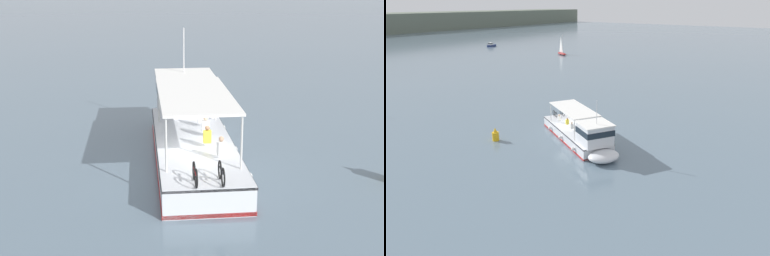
% 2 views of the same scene
% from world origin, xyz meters
% --- Properties ---
extents(ground_plane, '(400.00, 400.00, 0.00)m').
position_xyz_m(ground_plane, '(0.00, 0.00, 0.00)').
color(ground_plane, slate).
extents(ferry_main, '(9.17, 12.49, 5.32)m').
position_xyz_m(ferry_main, '(-1.66, -2.73, 1.02)').
color(ferry_main, silver).
rests_on(ferry_main, ground).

